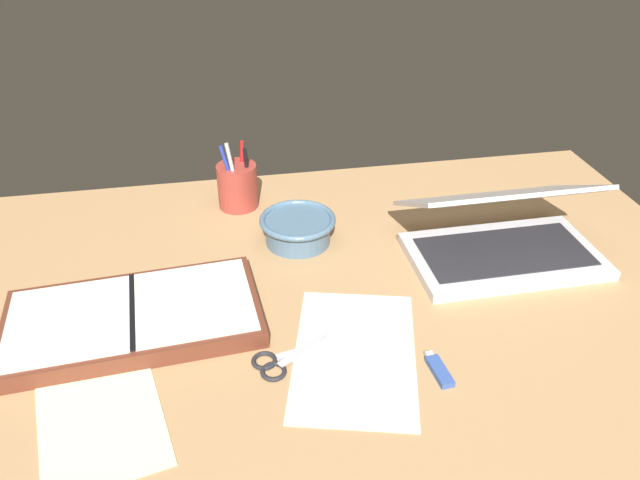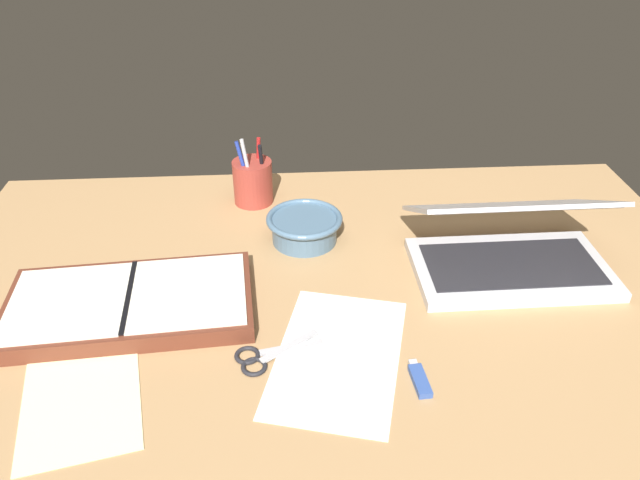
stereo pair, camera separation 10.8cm
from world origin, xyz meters
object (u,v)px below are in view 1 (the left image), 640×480
object	(u,v)px
bowl	(298,228)
scissors	(278,362)
planner	(134,318)
pen_cup	(238,185)
laptop	(502,235)

from	to	relation	value
bowl	scissors	world-z (taller)	bowl
planner	scissors	xyz separation A→B (cm)	(21.48, -12.65, -1.27)
bowl	pen_cup	size ratio (longest dim) A/B	0.96
bowl	planner	xyz separation A→B (cm)	(-29.43, -19.86, -1.42)
pen_cup	scissors	world-z (taller)	pen_cup
bowl	planner	distance (cm)	35.53
laptop	pen_cup	xyz separation A→B (cm)	(-46.46, 27.50, 0.43)
laptop	planner	bearing A→B (deg)	-173.20
scissors	pen_cup	bearing A→B (deg)	68.95
laptop	scissors	bearing A→B (deg)	-154.99
pen_cup	laptop	bearing A→B (deg)	-30.63
laptop	planner	distance (cm)	66.32
bowl	pen_cup	distance (cm)	19.22
laptop	planner	world-z (taller)	laptop
laptop	bowl	bearing A→B (deg)	162.08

